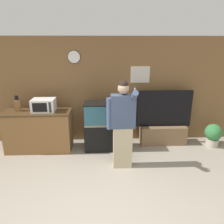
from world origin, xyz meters
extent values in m
plane|color=gray|center=(0.00, 0.00, 0.00)|extent=(18.00, 18.00, 0.00)
cube|color=brown|center=(0.00, 2.81, 1.30)|extent=(10.00, 0.06, 2.60)
cube|color=beige|center=(0.95, 2.77, 1.70)|extent=(0.46, 0.02, 0.39)
cylinder|color=white|center=(-0.63, 2.77, 2.13)|extent=(0.28, 0.03, 0.28)
cylinder|color=black|center=(-0.63, 2.77, 2.13)|extent=(0.31, 0.01, 0.31)
cube|color=brown|center=(-1.47, 2.27, 0.46)|extent=(1.49, 0.56, 0.92)
cube|color=#48321C|center=(-1.47, 2.27, 0.94)|extent=(1.53, 0.60, 0.03)
cube|color=white|center=(-1.30, 2.28, 1.10)|extent=(0.51, 0.37, 0.29)
cube|color=black|center=(-1.34, 2.09, 1.10)|extent=(0.32, 0.01, 0.20)
cube|color=#2D2D33|center=(-1.12, 2.09, 1.10)|extent=(0.05, 0.01, 0.23)
cube|color=brown|center=(-1.91, 2.33, 1.08)|extent=(0.10, 0.10, 0.25)
cylinder|color=black|center=(-1.94, 2.33, 1.26)|extent=(0.02, 0.02, 0.10)
cylinder|color=black|center=(-1.93, 2.33, 1.25)|extent=(0.02, 0.02, 0.09)
cylinder|color=black|center=(-1.91, 2.33, 1.24)|extent=(0.02, 0.02, 0.07)
cylinder|color=black|center=(-1.89, 2.33, 1.24)|extent=(0.02, 0.02, 0.07)
cylinder|color=black|center=(-1.87, 2.33, 1.25)|extent=(0.02, 0.02, 0.08)
cylinder|color=black|center=(-1.94, 2.37, 1.26)|extent=(0.02, 0.02, 0.11)
cylinder|color=black|center=(-1.93, 2.37, 1.25)|extent=(0.02, 0.02, 0.09)
cylinder|color=black|center=(-1.91, 2.37, 1.26)|extent=(0.02, 0.02, 0.10)
cylinder|color=black|center=(-1.89, 2.37, 1.26)|extent=(0.02, 0.02, 0.10)
cube|color=black|center=(0.06, 2.25, 0.32)|extent=(0.93, 0.47, 0.63)
cube|color=#937F5B|center=(0.06, 2.25, 0.65)|extent=(0.90, 0.45, 0.04)
cube|color=#285B70|center=(0.06, 2.25, 0.89)|extent=(0.89, 0.45, 0.50)
cube|color=black|center=(0.06, 2.25, 1.13)|extent=(0.93, 0.47, 0.03)
cube|color=brown|center=(1.54, 2.50, 0.23)|extent=(1.13, 0.40, 0.46)
cube|color=black|center=(1.54, 2.50, 0.91)|extent=(1.33, 0.05, 0.89)
cube|color=black|center=(1.54, 2.53, 0.91)|extent=(1.36, 0.01, 0.92)
cube|color=#BCAD89|center=(0.42, 1.45, 0.43)|extent=(0.38, 0.21, 0.87)
cube|color=#3D4C6B|center=(0.42, 1.45, 1.19)|extent=(0.47, 0.23, 0.65)
sphere|color=tan|center=(0.42, 1.45, 1.64)|extent=(0.22, 0.22, 0.22)
sphere|color=black|center=(0.42, 1.45, 1.70)|extent=(0.18, 0.18, 0.18)
cylinder|color=#3D4C6B|center=(0.16, 1.45, 1.15)|extent=(0.12, 0.12, 0.62)
cylinder|color=#3D4C6B|center=(0.61, 1.31, 1.52)|extent=(0.11, 0.34, 0.29)
cylinder|color=white|center=(0.61, 1.29, 1.63)|extent=(0.02, 0.06, 0.11)
cylinder|color=#2856B2|center=(0.61, 1.27, 1.69)|extent=(0.02, 0.03, 0.05)
cylinder|color=#B2A899|center=(2.72, 2.27, 0.09)|extent=(0.29, 0.29, 0.19)
sphere|color=#33753D|center=(2.72, 2.27, 0.36)|extent=(0.41, 0.41, 0.41)
camera|label=1|loc=(0.03, -2.52, 2.47)|focal=35.00mm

